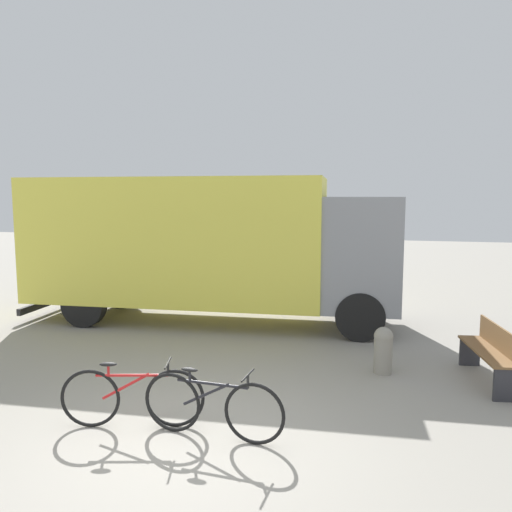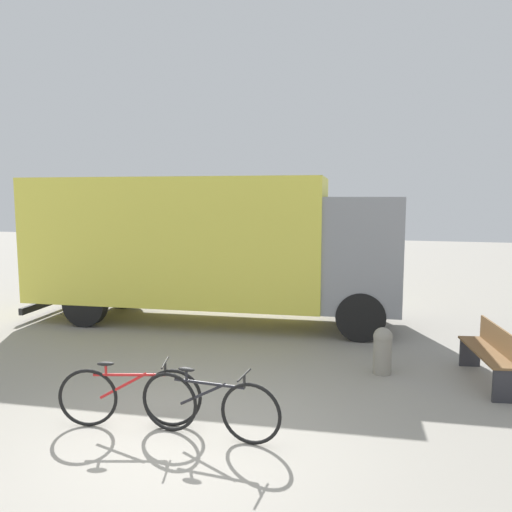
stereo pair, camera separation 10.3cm
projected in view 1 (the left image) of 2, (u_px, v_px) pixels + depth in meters
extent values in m
plane|color=gray|center=(177.00, 448.00, 5.84)|extent=(60.00, 60.00, 0.00)
cube|color=#EAE04C|center=(177.00, 240.00, 11.71)|extent=(7.00, 2.76, 2.85)
cube|color=gray|center=(360.00, 252.00, 10.97)|extent=(1.76, 2.29, 2.42)
cube|color=black|center=(46.00, 303.00, 12.54)|extent=(0.25, 2.16, 0.16)
cylinder|color=black|center=(358.00, 298.00, 12.07)|extent=(1.02, 0.35, 1.01)
cylinder|color=black|center=(360.00, 316.00, 10.16)|extent=(1.02, 0.35, 1.01)
cylinder|color=black|center=(122.00, 289.00, 13.18)|extent=(1.02, 0.35, 1.01)
cylinder|color=black|center=(84.00, 305.00, 11.27)|extent=(1.02, 0.35, 1.01)
cube|color=brown|center=(487.00, 351.00, 7.88)|extent=(0.66, 1.70, 0.03)
cube|color=brown|center=(500.00, 340.00, 7.84)|extent=(0.30, 1.65, 0.41)
cube|color=#2D2D33|center=(506.00, 385.00, 7.14)|extent=(0.34, 0.10, 0.49)
cube|color=#2D2D33|center=(470.00, 352.00, 8.68)|extent=(0.34, 0.10, 0.49)
torus|color=black|center=(90.00, 398.00, 6.34)|extent=(0.74, 0.24, 0.76)
torus|color=black|center=(175.00, 398.00, 6.34)|extent=(0.74, 0.24, 0.76)
cylinder|color=red|center=(132.00, 375.00, 6.30)|extent=(0.89, 0.27, 0.04)
cylinder|color=red|center=(126.00, 386.00, 6.32)|extent=(0.60, 0.19, 0.35)
cylinder|color=red|center=(108.00, 371.00, 6.29)|extent=(0.03, 0.03, 0.13)
ellipsoid|color=black|center=(108.00, 364.00, 6.28)|extent=(0.24, 0.14, 0.05)
cylinder|color=black|center=(168.00, 369.00, 6.30)|extent=(0.03, 0.03, 0.16)
cylinder|color=black|center=(168.00, 363.00, 6.29)|extent=(0.14, 0.43, 0.02)
torus|color=black|center=(172.00, 402.00, 6.22)|extent=(0.76, 0.09, 0.76)
torus|color=black|center=(254.00, 414.00, 5.89)|extent=(0.76, 0.09, 0.76)
cylinder|color=black|center=(212.00, 384.00, 6.02)|extent=(0.92, 0.09, 0.04)
cylinder|color=black|center=(206.00, 394.00, 6.06)|extent=(0.61, 0.07, 0.35)
cylinder|color=black|center=(190.00, 376.00, 6.10)|extent=(0.03, 0.03, 0.13)
ellipsoid|color=black|center=(190.00, 370.00, 6.09)|extent=(0.22, 0.10, 0.05)
cylinder|color=black|center=(248.00, 382.00, 5.87)|extent=(0.03, 0.03, 0.16)
cylinder|color=black|center=(248.00, 375.00, 5.86)|extent=(0.05, 0.44, 0.02)
cylinder|color=gray|center=(383.00, 355.00, 8.30)|extent=(0.30, 0.30, 0.63)
sphere|color=gray|center=(384.00, 336.00, 8.26)|extent=(0.32, 0.32, 0.32)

